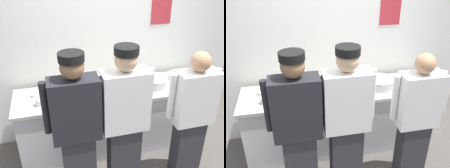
# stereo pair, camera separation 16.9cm
# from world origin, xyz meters

# --- Properties ---
(ground_plane) EXTENTS (9.00, 9.00, 0.00)m
(ground_plane) POSITION_xyz_m (0.00, 0.00, 0.00)
(ground_plane) COLOR #514C47
(wall_back) EXTENTS (4.00, 0.11, 2.83)m
(wall_back) POSITION_xyz_m (0.00, 0.84, 1.41)
(wall_back) COLOR white
(wall_back) RESTS_ON ground
(prep_counter) EXTENTS (2.55, 0.69, 0.90)m
(prep_counter) POSITION_xyz_m (0.00, 0.36, 0.45)
(prep_counter) COLOR silver
(prep_counter) RESTS_ON ground
(chef_near_left) EXTENTS (0.62, 0.24, 1.73)m
(chef_near_left) POSITION_xyz_m (-0.59, -0.37, 0.93)
(chef_near_left) COLOR #2D2D33
(chef_near_left) RESTS_ON ground
(chef_center) EXTENTS (0.62, 0.24, 1.74)m
(chef_center) POSITION_xyz_m (-0.09, -0.36, 0.93)
(chef_center) COLOR #2D2D33
(chef_center) RESTS_ON ground
(chef_far_right) EXTENTS (0.60, 0.24, 1.62)m
(chef_far_right) POSITION_xyz_m (0.70, -0.38, 0.86)
(chef_far_right) COLOR #2D2D33
(chef_far_right) RESTS_ON ground
(plate_stack_front) EXTENTS (0.20, 0.20, 0.08)m
(plate_stack_front) POSITION_xyz_m (0.11, 0.36, 0.94)
(plate_stack_front) COLOR white
(plate_stack_front) RESTS_ON prep_counter
(plate_stack_rear) EXTENTS (0.23, 0.23, 0.08)m
(plate_stack_rear) POSITION_xyz_m (0.96, 0.46, 0.94)
(plate_stack_rear) COLOR white
(plate_stack_rear) RESTS_ON prep_counter
(mixing_bowl_steel) EXTENTS (0.38, 0.38, 0.12)m
(mixing_bowl_steel) POSITION_xyz_m (0.55, 0.35, 0.96)
(mixing_bowl_steel) COLOR #B7BABF
(mixing_bowl_steel) RESTS_ON prep_counter
(sheet_tray) EXTENTS (0.51, 0.35, 0.02)m
(sheet_tray) POSITION_xyz_m (-0.67, 0.35, 0.91)
(sheet_tray) COLOR #B7BABF
(sheet_tray) RESTS_ON prep_counter
(squeeze_bottle_primary) EXTENTS (0.06, 0.06, 0.18)m
(squeeze_bottle_primary) POSITION_xyz_m (-0.25, 0.40, 0.98)
(squeeze_bottle_primary) COLOR #E5E066
(squeeze_bottle_primary) RESTS_ON prep_counter
(squeeze_bottle_secondary) EXTENTS (0.06, 0.06, 0.19)m
(squeeze_bottle_secondary) POSITION_xyz_m (0.04, 0.50, 0.99)
(squeeze_bottle_secondary) COLOR #56A333
(squeeze_bottle_secondary) RESTS_ON prep_counter
(squeeze_bottle_spare) EXTENTS (0.05, 0.05, 0.21)m
(squeeze_bottle_spare) POSITION_xyz_m (-0.45, 0.15, 1.00)
(squeeze_bottle_spare) COLOR #E5E066
(squeeze_bottle_spare) RESTS_ON prep_counter
(ramekin_orange_sauce) EXTENTS (0.09, 0.09, 0.04)m
(ramekin_orange_sauce) POSITION_xyz_m (-0.10, 0.41, 0.92)
(ramekin_orange_sauce) COLOR white
(ramekin_orange_sauce) RESTS_ON prep_counter
(ramekin_green_sauce) EXTENTS (0.10, 0.10, 0.04)m
(ramekin_green_sauce) POSITION_xyz_m (-1.00, 0.46, 0.92)
(ramekin_green_sauce) COLOR white
(ramekin_green_sauce) RESTS_ON prep_counter
(ramekin_red_sauce) EXTENTS (0.09, 0.09, 0.04)m
(ramekin_red_sauce) POSITION_xyz_m (-0.34, 0.33, 0.92)
(ramekin_red_sauce) COLOR white
(ramekin_red_sauce) RESTS_ON prep_counter
(ramekin_yellow_sauce) EXTENTS (0.10, 0.10, 0.04)m
(ramekin_yellow_sauce) POSITION_xyz_m (-0.17, 0.21, 0.92)
(ramekin_yellow_sauce) COLOR white
(ramekin_yellow_sauce) RESTS_ON prep_counter
(deli_cup) EXTENTS (0.09, 0.09, 0.08)m
(deli_cup) POSITION_xyz_m (-0.95, 0.22, 0.94)
(deli_cup) COLOR white
(deli_cup) RESTS_ON prep_counter
(chefs_knife) EXTENTS (0.28, 0.03, 0.02)m
(chefs_knife) POSITION_xyz_m (0.68, 0.43, 0.90)
(chefs_knife) COLOR #B7BABF
(chefs_knife) RESTS_ON prep_counter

